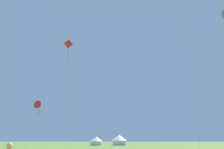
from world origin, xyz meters
TOP-DOWN VIEW (x-y plane):
  - kite_red_diamond at (-8.71, 38.30)m, footprint 2.11×2.63m
  - kite_red_delta at (-13.79, 39.29)m, footprint 2.56×2.35m
  - festival_tent_left at (-4.46, 71.53)m, footprint 4.25×4.25m
  - festival_tent_right at (2.91, 71.53)m, footprint 5.05×5.05m

SIDE VIEW (x-z plane):
  - festival_tent_left at x=-4.46m, z-range 0.15..2.91m
  - festival_tent_right at x=2.91m, z-range 0.18..3.46m
  - kite_red_delta at x=-13.79m, z-range 3.60..12.53m
  - kite_red_diamond at x=-8.71m, z-range 9.12..30.42m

